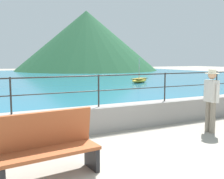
{
  "coord_description": "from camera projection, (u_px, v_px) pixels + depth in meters",
  "views": [
    {
      "loc": [
        -2.92,
        -3.44,
        2.01
      ],
      "look_at": [
        0.67,
        3.7,
        1.1
      ],
      "focal_mm": 42.01,
      "sensor_mm": 36.0,
      "label": 1
    }
  ],
  "objects": [
    {
      "name": "railing",
      "position": [
        99.0,
        84.0,
        7.27
      ],
      "size": [
        18.44,
        0.04,
        0.9
      ],
      "color": "#282623",
      "rests_on": "promenade_wall"
    },
    {
      "name": "hill_main",
      "position": [
        87.0,
        41.0,
        49.08
      ],
      "size": [
        26.38,
        26.38,
        11.09
      ],
      "primitive_type": "cone",
      "color": "#1E4C2D",
      "rests_on": "ground"
    },
    {
      "name": "person_walking",
      "position": [
        211.0,
        97.0,
        7.2
      ],
      "size": [
        0.38,
        0.57,
        1.75
      ],
      "color": "slate",
      "rests_on": "ground"
    },
    {
      "name": "promenade_wall",
      "position": [
        99.0,
        119.0,
        7.38
      ],
      "size": [
        20.0,
        0.56,
        0.7
      ],
      "primitive_type": "cube",
      "color": "gray",
      "rests_on": "ground"
    },
    {
      "name": "ground_plane",
      "position": [
        173.0,
        175.0,
        4.58
      ],
      "size": [
        120.0,
        120.0,
        0.0
      ],
      "primitive_type": "plane",
      "color": "gray"
    },
    {
      "name": "boat_2",
      "position": [
        139.0,
        80.0,
        22.59
      ],
      "size": [
        2.41,
        2.03,
        2.13
      ],
      "color": "gold",
      "rests_on": "lake_water"
    },
    {
      "name": "bench_main",
      "position": [
        48.0,
        145.0,
        4.47
      ],
      "size": [
        1.74,
        0.71,
        1.13
      ],
      "color": "#9E4C28",
      "rests_on": "ground"
    },
    {
      "name": "lake_water",
      "position": [
        12.0,
        79.0,
        27.52
      ],
      "size": [
        64.0,
        44.32,
        0.06
      ],
      "primitive_type": "cube",
      "color": "#236B89",
      "rests_on": "ground"
    }
  ]
}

